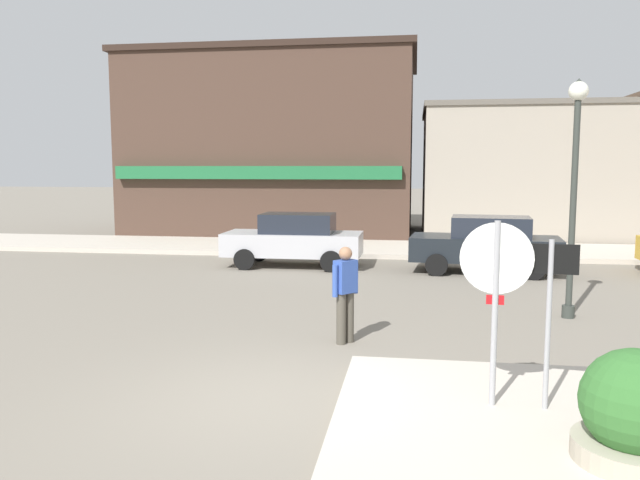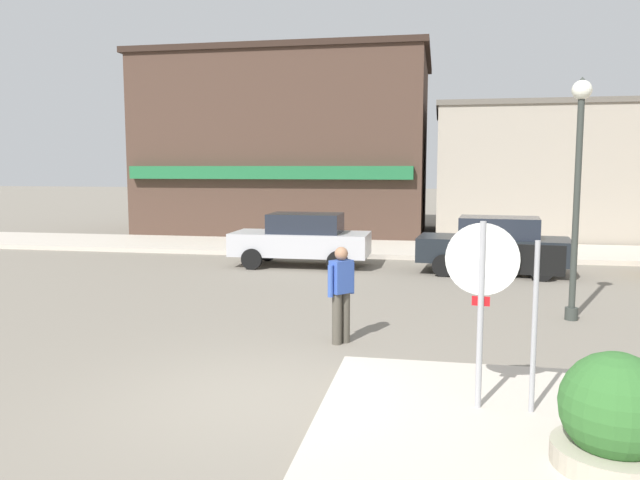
# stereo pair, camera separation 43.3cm
# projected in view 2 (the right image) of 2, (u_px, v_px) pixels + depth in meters

# --- Properties ---
(ground_plane) EXTENTS (160.00, 160.00, 0.00)m
(ground_plane) POSITION_uv_depth(u_px,v_px,m) (258.00, 399.00, 7.82)
(ground_plane) COLOR gray
(sidewalk_corner) EXTENTS (6.40, 4.80, 0.15)m
(sidewalk_corner) POSITION_uv_depth(u_px,v_px,m) (628.00, 453.00, 6.18)
(sidewalk_corner) COLOR beige
(sidewalk_corner) RESTS_ON ground
(kerb_far) EXTENTS (80.00, 4.00, 0.15)m
(kerb_far) POSITION_uv_depth(u_px,v_px,m) (374.00, 249.00, 21.77)
(kerb_far) COLOR beige
(kerb_far) RESTS_ON ground
(stop_sign) EXTENTS (0.82, 0.11, 2.30)m
(stop_sign) POSITION_uv_depth(u_px,v_px,m) (481.00, 290.00, 7.03)
(stop_sign) COLOR #9E9EA3
(stop_sign) RESTS_ON ground
(one_way_sign) EXTENTS (0.60, 0.08, 2.10)m
(one_way_sign) POSITION_uv_depth(u_px,v_px,m) (535.00, 309.00, 6.91)
(one_way_sign) COLOR #9E9EA3
(one_way_sign) RESTS_ON ground
(planter) EXTENTS (1.10, 1.10, 1.23)m
(planter) POSITION_uv_depth(u_px,v_px,m) (614.00, 423.00, 5.71)
(planter) COLOR #ADA38E
(planter) RESTS_ON ground
(lamp_post) EXTENTS (0.36, 0.36, 4.54)m
(lamp_post) POSITION_uv_depth(u_px,v_px,m) (578.00, 164.00, 11.56)
(lamp_post) COLOR #333833
(lamp_post) RESTS_ON ground
(parked_car_nearest) EXTENTS (4.00, 1.88, 1.56)m
(parked_car_nearest) POSITION_uv_depth(u_px,v_px,m) (302.00, 239.00, 18.29)
(parked_car_nearest) COLOR #B7B7BC
(parked_car_nearest) RESTS_ON ground
(parked_car_second) EXTENTS (4.14, 2.17, 1.56)m
(parked_car_second) POSITION_uv_depth(u_px,v_px,m) (494.00, 244.00, 16.98)
(parked_car_second) COLOR black
(parked_car_second) RESTS_ON ground
(pedestrian_crossing_near) EXTENTS (0.42, 0.48, 1.61)m
(pedestrian_crossing_near) POSITION_uv_depth(u_px,v_px,m) (341.00, 292.00, 10.22)
(pedestrian_crossing_near) COLOR #4C473D
(pedestrian_crossing_near) RESTS_ON ground
(building_corner_shop) EXTENTS (12.21, 8.51, 7.68)m
(building_corner_shop) POSITION_uv_depth(u_px,v_px,m) (291.00, 146.00, 28.01)
(building_corner_shop) COLOR #473328
(building_corner_shop) RESTS_ON ground
(building_storefront_left_near) EXTENTS (8.54, 7.66, 5.37)m
(building_storefront_left_near) POSITION_uv_depth(u_px,v_px,m) (539.00, 172.00, 26.09)
(building_storefront_left_near) COLOR #9E9384
(building_storefront_left_near) RESTS_ON ground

